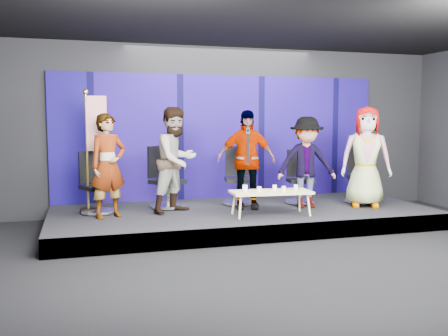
% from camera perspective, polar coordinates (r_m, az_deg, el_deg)
% --- Properties ---
extents(ground, '(10.00, 10.00, 0.00)m').
position_cam_1_polar(ground, '(7.19, 8.57, -10.37)').
color(ground, black).
rests_on(ground, ground).
extents(room_walls, '(10.02, 8.02, 3.51)m').
position_cam_1_polar(room_walls, '(6.93, 8.86, 9.34)').
color(room_walls, black).
rests_on(room_walls, ground).
extents(riser, '(7.00, 3.00, 0.30)m').
position_cam_1_polar(riser, '(9.42, 2.15, -5.58)').
color(riser, black).
rests_on(riser, ground).
extents(backdrop, '(7.00, 0.08, 2.60)m').
position_cam_1_polar(backdrop, '(10.63, -0.29, 3.56)').
color(backdrop, '#0D0756').
rests_on(backdrop, riser).
extents(chair_a, '(0.82, 0.82, 1.10)m').
position_cam_1_polar(chair_a, '(9.19, -14.39, -2.80)').
color(chair_a, silver).
rests_on(chair_a, riser).
extents(panelist_a, '(0.76, 0.65, 1.78)m').
position_cam_1_polar(panelist_a, '(8.67, -13.10, 0.25)').
color(panelist_a, black).
rests_on(panelist_a, riser).
extents(chair_b, '(0.91, 0.91, 1.17)m').
position_cam_1_polar(chair_b, '(9.50, -6.72, -2.25)').
color(chair_b, silver).
rests_on(chair_b, riser).
extents(panelist_b, '(1.16, 1.11, 1.89)m').
position_cam_1_polar(panelist_b, '(8.98, -5.48, 0.92)').
color(panelist_b, black).
rests_on(panelist_b, riser).
extents(chair_c, '(0.76, 0.76, 1.14)m').
position_cam_1_polar(chair_c, '(9.86, 1.63, -1.99)').
color(chair_c, silver).
rests_on(chair_c, riser).
extents(panelist_c, '(1.15, 0.66, 1.85)m').
position_cam_1_polar(panelist_c, '(9.32, 2.53, 0.96)').
color(panelist_c, black).
rests_on(panelist_c, riser).
extents(chair_d, '(0.70, 0.70, 1.07)m').
position_cam_1_polar(chair_d, '(10.09, 8.63, -2.02)').
color(chair_d, silver).
rests_on(chair_d, riser).
extents(panelist_d, '(1.21, 0.83, 1.73)m').
position_cam_1_polar(panelist_d, '(9.55, 9.41, 0.64)').
color(panelist_d, black).
rests_on(panelist_d, riser).
extents(chair_e, '(0.88, 0.88, 1.18)m').
position_cam_1_polar(chair_e, '(10.46, 15.35, -1.67)').
color(chair_e, silver).
rests_on(chair_e, riser).
extents(panelist_e, '(1.10, 0.94, 1.92)m').
position_cam_1_polar(panelist_e, '(9.90, 15.92, 1.23)').
color(panelist_e, black).
rests_on(panelist_e, riser).
extents(coffee_table, '(1.43, 0.68, 0.43)m').
position_cam_1_polar(coffee_table, '(8.73, 5.38, -2.84)').
color(coffee_table, tan).
rests_on(coffee_table, riser).
extents(mug_a, '(0.09, 0.09, 0.11)m').
position_cam_1_polar(mug_a, '(8.66, 2.42, -2.31)').
color(mug_a, silver).
rests_on(mug_a, coffee_table).
extents(mug_b, '(0.08, 0.08, 0.09)m').
position_cam_1_polar(mug_b, '(8.59, 4.05, -2.44)').
color(mug_b, silver).
rests_on(mug_b, coffee_table).
extents(mug_c, '(0.08, 0.08, 0.09)m').
position_cam_1_polar(mug_c, '(8.83, 5.81, -2.23)').
color(mug_c, silver).
rests_on(mug_c, coffee_table).
extents(mug_d, '(0.07, 0.07, 0.09)m').
position_cam_1_polar(mug_d, '(8.70, 6.85, -2.37)').
color(mug_d, silver).
rests_on(mug_d, coffee_table).
extents(mug_e, '(0.08, 0.08, 0.09)m').
position_cam_1_polar(mug_e, '(8.91, 8.20, -2.19)').
color(mug_e, silver).
rests_on(mug_e, coffee_table).
extents(flag_stand, '(0.50, 0.29, 2.20)m').
position_cam_1_polar(flag_stand, '(9.08, -14.73, 2.20)').
color(flag_stand, black).
rests_on(flag_stand, riser).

